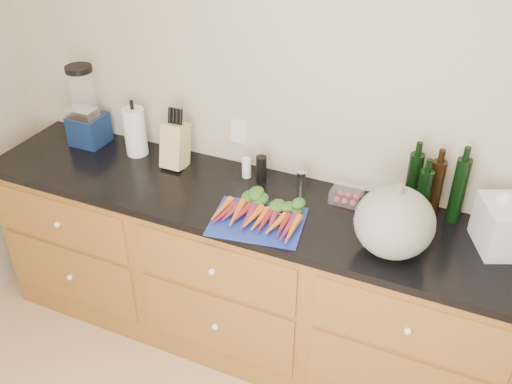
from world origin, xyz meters
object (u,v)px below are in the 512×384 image
at_px(paper_towel, 135,132).
at_px(knife_block, 175,145).
at_px(blender_appliance, 86,111).
at_px(tomato_box, 347,195).
at_px(cutting_board, 258,222).
at_px(carrots, 261,213).
at_px(squash, 394,222).

bearing_deg(paper_towel, knife_block, -4.42).
bearing_deg(blender_appliance, paper_towel, 0.45).
xyz_separation_m(blender_appliance, knife_block, (0.57, -0.02, -0.08)).
xyz_separation_m(knife_block, tomato_box, (0.92, 0.03, -0.08)).
xyz_separation_m(blender_appliance, tomato_box, (1.49, 0.01, -0.16)).
bearing_deg(cutting_board, blender_appliance, 164.80).
bearing_deg(knife_block, blender_appliance, 178.24).
xyz_separation_m(carrots, paper_towel, (-0.86, 0.29, 0.10)).
distance_m(carrots, knife_block, 0.66).
bearing_deg(squash, knife_block, 167.85).
height_order(carrots, knife_block, knife_block).
xyz_separation_m(cutting_board, paper_towel, (-0.86, 0.32, 0.13)).
bearing_deg(knife_block, squash, -12.15).
relative_size(cutting_board, paper_towel, 1.57).
bearing_deg(knife_block, tomato_box, 1.88).
xyz_separation_m(squash, tomato_box, (-0.28, 0.29, -0.12)).
height_order(knife_block, tomato_box, knife_block).
bearing_deg(knife_block, carrots, -24.15).
bearing_deg(paper_towel, cutting_board, -20.46).
xyz_separation_m(carrots, tomato_box, (0.32, 0.30, 0.00)).
bearing_deg(cutting_board, carrots, 90.00).
relative_size(blender_appliance, knife_block, 1.93).
bearing_deg(carrots, cutting_board, -90.00).
bearing_deg(carrots, knife_block, 155.85).
height_order(cutting_board, blender_appliance, blender_appliance).
height_order(cutting_board, squash, squash).
height_order(blender_appliance, knife_block, blender_appliance).
xyz_separation_m(cutting_board, blender_appliance, (-1.17, 0.32, 0.19)).
distance_m(carrots, squash, 0.60).
bearing_deg(squash, blender_appliance, 171.15).
height_order(cutting_board, knife_block, knife_block).
xyz_separation_m(carrots, knife_block, (-0.60, 0.27, 0.08)).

